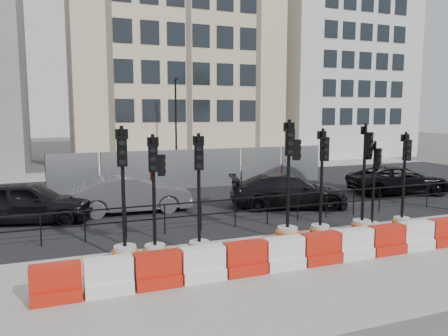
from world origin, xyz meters
name	(u,v)px	position (x,y,z in m)	size (l,w,h in m)	color
ground	(284,233)	(0.00, 0.00, 0.00)	(120.00, 120.00, 0.00)	#51514C
sidewalk_near	(342,263)	(0.00, -3.00, 0.01)	(40.00, 6.00, 0.02)	gray
road	(211,195)	(0.00, 7.00, 0.01)	(40.00, 14.00, 0.03)	black
sidewalk_far	(165,171)	(0.00, 16.00, 0.01)	(40.00, 4.00, 0.02)	gray
building_cream	(170,45)	(2.00, 21.99, 9.00)	(15.00, 10.06, 18.00)	beige
building_white	(332,66)	(17.00, 21.99, 8.00)	(12.00, 9.06, 16.00)	silver
kerb_railing	(267,205)	(0.00, 1.20, 0.69)	(18.00, 0.04, 1.00)	black
heras_fencing	(203,173)	(0.57, 9.86, 0.65)	(14.33, 1.72, 2.00)	gray
lamp_post_far	(176,122)	(0.50, 14.98, 3.22)	(0.12, 0.56, 6.00)	black
barrier_row	(337,247)	(0.00, -2.80, 0.37)	(14.65, 0.50, 0.80)	red
traffic_signal_a	(125,235)	(-5.15, -0.87, 0.73)	(0.69, 0.69, 3.52)	silver
traffic_signal_b	(155,230)	(-4.38, -0.97, 0.79)	(0.65, 0.65, 3.30)	silver
traffic_signal_c	(199,231)	(-3.21, -1.11, 0.68)	(0.65, 0.65, 3.31)	silver
traffic_signal_d	(288,213)	(-0.33, -0.81, 0.87)	(0.72, 0.72, 3.64)	silver
traffic_signal_e	(321,216)	(0.78, -0.85, 0.70)	(0.66, 0.66, 3.37)	silver
traffic_signal_f	(363,207)	(2.36, -0.86, 0.83)	(0.69, 0.69, 3.50)	silver
traffic_signal_g	(373,215)	(2.61, -1.02, 0.61)	(0.58, 0.58, 2.96)	silver
traffic_signal_h	(402,209)	(3.89, -0.94, 0.66)	(0.63, 0.63, 3.22)	silver
car_a	(28,202)	(-7.68, 4.41, 0.74)	(4.66, 2.79, 1.48)	black
car_b	(132,194)	(-4.05, 4.70, 0.74)	(4.54, 1.71, 1.48)	#4B4B50
car_c	(288,191)	(2.00, 3.27, 0.69)	(5.10, 3.26, 1.38)	black
car_d	(399,180)	(8.40, 4.02, 0.66)	(5.13, 3.25, 1.32)	black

